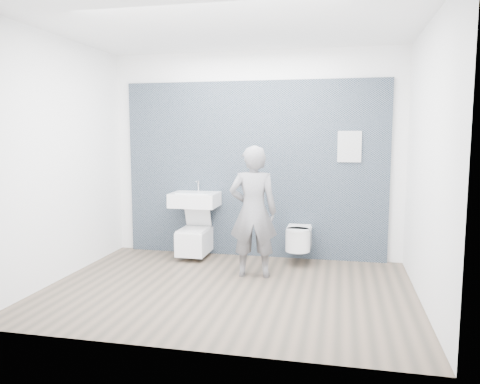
% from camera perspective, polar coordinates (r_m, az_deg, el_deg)
% --- Properties ---
extents(ground, '(4.00, 4.00, 0.00)m').
position_cam_1_polar(ground, '(5.24, -1.42, -11.71)').
color(ground, brown).
rests_on(ground, ground).
extents(room_shell, '(4.00, 4.00, 4.00)m').
position_cam_1_polar(room_shell, '(4.96, -1.48, 7.66)').
color(room_shell, white).
rests_on(room_shell, ground).
extents(tile_wall, '(3.60, 0.06, 2.40)m').
position_cam_1_polar(tile_wall, '(6.62, 1.61, -7.71)').
color(tile_wall, black).
rests_on(tile_wall, ground).
extents(washbasin, '(0.63, 0.47, 0.47)m').
position_cam_1_polar(washbasin, '(6.39, -5.53, -0.88)').
color(washbasin, white).
rests_on(washbasin, ground).
extents(toilet_square, '(0.38, 0.55, 0.73)m').
position_cam_1_polar(toilet_square, '(6.46, -5.57, -5.80)').
color(toilet_square, white).
rests_on(toilet_square, ground).
extents(toilet_rounded, '(0.32, 0.54, 0.29)m').
position_cam_1_polar(toilet_rounded, '(6.16, 7.14, -5.63)').
color(toilet_rounded, white).
rests_on(toilet_rounded, ground).
extents(info_placard, '(0.30, 0.03, 0.40)m').
position_cam_1_polar(info_placard, '(6.47, 12.82, -8.23)').
color(info_placard, white).
rests_on(info_placard, ground).
extents(visitor, '(0.62, 0.45, 1.56)m').
position_cam_1_polar(visitor, '(5.52, 1.62, -2.41)').
color(visitor, gray).
rests_on(visitor, ground).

